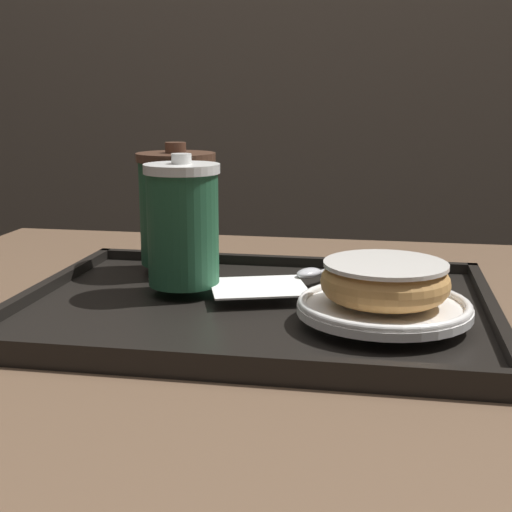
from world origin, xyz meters
The scene contains 9 objects.
wall_behind centered at (0.00, 1.10, 1.20)m, with size 8.00×0.05×2.40m.
cafe_table centered at (0.00, 0.00, 0.58)m, with size 1.00×0.89×0.75m.
serving_tray centered at (-0.01, 0.02, 0.76)m, with size 0.49×0.37×0.02m.
napkin_paper centered at (-0.01, 0.05, 0.78)m, with size 0.12×0.11×0.00m.
coffee_cup_front centered at (-0.09, 0.05, 0.85)m, with size 0.08×0.08×0.14m.
coffee_cup_rear centered at (-0.13, 0.15, 0.85)m, with size 0.10×0.10×0.15m.
plate_with_chocolate_donut centered at (0.12, -0.02, 0.79)m, with size 0.17×0.17×0.01m.
donut_chocolate_glazed centered at (0.12, -0.02, 0.81)m, with size 0.12×0.12×0.04m.
spoon centered at (0.05, 0.12, 0.78)m, with size 0.09×0.13×0.01m.
Camera 1 is at (0.12, -0.68, 0.98)m, focal length 50.00 mm.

